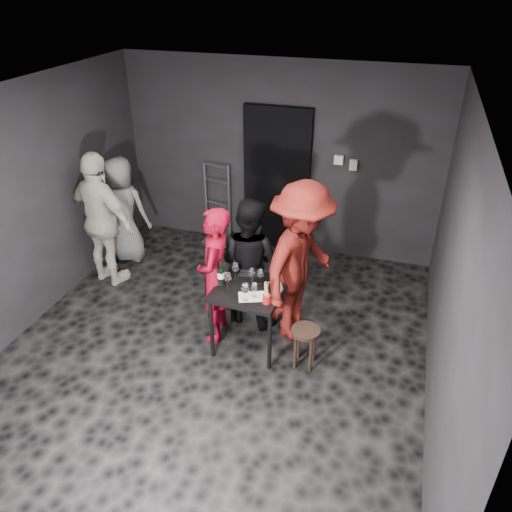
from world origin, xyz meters
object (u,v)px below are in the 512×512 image
(man_maroon, at_px, (302,245))
(wine_bottle, at_px, (221,275))
(breadstick_cup, at_px, (267,293))
(bystander_grey, at_px, (123,210))
(tasting_table, at_px, (249,296))
(hand_truck, at_px, (218,228))
(woman_black, at_px, (249,260))
(stool, at_px, (305,338))
(server_red, at_px, (215,272))
(bystander_cream, at_px, (100,208))

(man_maroon, height_order, wine_bottle, man_maroon)
(breadstick_cup, bearing_deg, bystander_grey, 149.40)
(man_maroon, bearing_deg, tasting_table, 142.79)
(hand_truck, relative_size, woman_black, 0.76)
(breadstick_cup, bearing_deg, tasting_table, 141.01)
(man_maroon, height_order, bystander_grey, man_maroon)
(stool, distance_m, woman_black, 1.12)
(woman_black, height_order, wine_bottle, woman_black)
(server_red, relative_size, breadstick_cup, 6.42)
(tasting_table, bearing_deg, wine_bottle, -175.69)
(tasting_table, height_order, stool, tasting_table)
(hand_truck, bearing_deg, bystander_cream, -106.39)
(wine_bottle, bearing_deg, stool, -7.71)
(hand_truck, distance_m, tasting_table, 2.50)
(bystander_grey, bearing_deg, wine_bottle, 143.52)
(man_maroon, xyz_separation_m, bystander_cream, (-2.66, 0.34, -0.09))
(bystander_cream, height_order, wine_bottle, bystander_cream)
(bystander_cream, xyz_separation_m, bystander_grey, (-0.09, 0.61, -0.31))
(man_maroon, height_order, breadstick_cup, man_maroon)
(man_maroon, bearing_deg, breadstick_cup, 174.43)
(tasting_table, relative_size, bystander_grey, 0.49)
(bystander_cream, height_order, bystander_grey, bystander_cream)
(stool, height_order, woman_black, woman_black)
(bystander_grey, xyz_separation_m, breadstick_cup, (2.53, -1.49, 0.10))
(server_red, relative_size, bystander_cream, 0.78)
(woman_black, relative_size, breadstick_cup, 6.21)
(tasting_table, distance_m, server_red, 0.46)
(server_red, height_order, breadstick_cup, server_red)
(bystander_cream, bearing_deg, man_maroon, -171.41)
(man_maroon, xyz_separation_m, bystander_grey, (-2.75, 0.95, -0.40))
(server_red, bearing_deg, woman_black, 136.93)
(hand_truck, bearing_deg, server_red, -51.51)
(woman_black, bearing_deg, man_maroon, -179.25)
(hand_truck, distance_m, woman_black, 2.07)
(tasting_table, height_order, man_maroon, man_maroon)
(man_maroon, bearing_deg, bystander_cream, 99.19)
(tasting_table, distance_m, man_maroon, 0.77)
(tasting_table, distance_m, bystander_cream, 2.33)
(stool, bearing_deg, wine_bottle, 172.29)
(hand_truck, distance_m, breadstick_cup, 2.84)
(bystander_grey, bearing_deg, hand_truck, -144.04)
(bystander_cream, relative_size, breadstick_cup, 8.22)
(tasting_table, bearing_deg, man_maroon, 36.36)
(woman_black, bearing_deg, wine_bottle, 84.12)
(stool, bearing_deg, woman_black, 142.97)
(woman_black, bearing_deg, tasting_table, 120.38)
(hand_truck, xyz_separation_m, tasting_table, (1.22, -2.14, 0.43))
(tasting_table, xyz_separation_m, man_maroon, (0.47, 0.34, 0.51))
(stool, xyz_separation_m, server_red, (-1.07, 0.21, 0.48))
(bystander_grey, bearing_deg, bystander_cream, 95.27)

